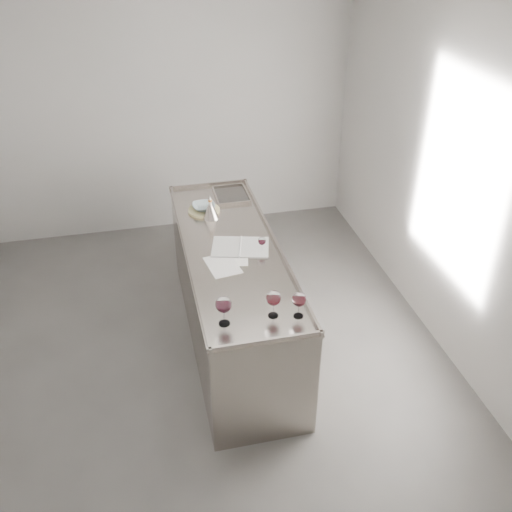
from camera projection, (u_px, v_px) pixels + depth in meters
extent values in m
cube|color=#504E4B|center=(182.00, 369.00, 4.78)|extent=(4.50, 5.00, 0.02)
cube|color=silver|center=(148.00, 8.00, 3.27)|extent=(4.50, 5.00, 0.02)
cube|color=#ACA9A7|center=(146.00, 111.00, 6.09)|extent=(4.50, 0.02, 2.80)
cube|color=#ACA9A7|center=(458.00, 191.00, 4.46)|extent=(0.02, 5.00, 2.80)
cube|color=gray|center=(233.00, 295.00, 4.87)|extent=(0.75, 2.40, 0.92)
cube|color=gray|center=(232.00, 249.00, 4.62)|extent=(0.77, 2.42, 0.02)
cube|color=gray|center=(267.00, 341.00, 3.63)|extent=(0.77, 0.02, 0.03)
cube|color=gray|center=(209.00, 184.00, 5.59)|extent=(0.77, 0.02, 0.03)
cube|color=gray|center=(186.00, 251.00, 4.54)|extent=(0.02, 2.42, 0.03)
cube|color=gray|center=(275.00, 241.00, 4.68)|extent=(0.02, 2.42, 0.03)
cube|color=#595654|center=(231.00, 196.00, 5.41)|extent=(0.30, 0.38, 0.01)
cylinder|color=white|center=(224.00, 323.00, 3.80)|extent=(0.08, 0.08, 0.00)
cylinder|color=white|center=(224.00, 317.00, 3.77)|extent=(0.01, 0.01, 0.10)
ellipsoid|color=white|center=(224.00, 304.00, 3.72)|extent=(0.11, 0.11, 0.12)
cylinder|color=#340713|center=(224.00, 307.00, 3.73)|extent=(0.08, 0.08, 0.02)
cylinder|color=white|center=(273.00, 315.00, 3.87)|extent=(0.07, 0.07, 0.00)
cylinder|color=white|center=(273.00, 309.00, 3.84)|extent=(0.01, 0.01, 0.10)
ellipsoid|color=white|center=(273.00, 298.00, 3.79)|extent=(0.10, 0.10, 0.11)
cylinder|color=#35070C|center=(273.00, 301.00, 3.81)|extent=(0.07, 0.07, 0.02)
cylinder|color=white|center=(298.00, 316.00, 3.87)|extent=(0.07, 0.07, 0.00)
cylinder|color=white|center=(299.00, 310.00, 3.84)|extent=(0.01, 0.01, 0.09)
ellipsoid|color=white|center=(299.00, 299.00, 3.79)|extent=(0.10, 0.10, 0.10)
cylinder|color=#3C080E|center=(299.00, 302.00, 3.80)|extent=(0.07, 0.07, 0.02)
cylinder|color=white|center=(262.00, 251.00, 4.57)|extent=(0.05, 0.05, 0.00)
cylinder|color=white|center=(262.00, 247.00, 4.55)|extent=(0.01, 0.01, 0.06)
ellipsoid|color=white|center=(262.00, 241.00, 4.52)|extent=(0.06, 0.06, 0.07)
cylinder|color=#370713|center=(262.00, 242.00, 4.52)|extent=(0.05, 0.05, 0.01)
cube|color=silver|center=(226.00, 247.00, 4.61)|extent=(0.30, 0.36, 0.01)
cube|color=silver|center=(255.00, 247.00, 4.61)|extent=(0.30, 0.36, 0.01)
cylinder|color=white|center=(240.00, 246.00, 4.61)|extent=(0.09, 0.31, 0.01)
cube|color=white|center=(236.00, 257.00, 4.49)|extent=(0.24, 0.30, 0.00)
cube|color=white|center=(223.00, 265.00, 4.39)|extent=(0.27, 0.35, 0.00)
cylinder|color=#CDC184|center=(204.00, 210.00, 5.14)|extent=(0.38, 0.38, 0.02)
imported|color=#99ADB2|center=(204.00, 207.00, 5.12)|extent=(0.21, 0.21, 0.05)
cone|color=#ADA39A|center=(211.00, 211.00, 5.01)|extent=(0.15, 0.15, 0.13)
cylinder|color=#ADA39A|center=(210.00, 203.00, 4.96)|extent=(0.03, 0.03, 0.03)
cylinder|color=#AD6C30|center=(210.00, 201.00, 4.95)|extent=(0.04, 0.04, 0.02)
cone|color=#ADA39A|center=(210.00, 197.00, 4.94)|extent=(0.03, 0.03, 0.04)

